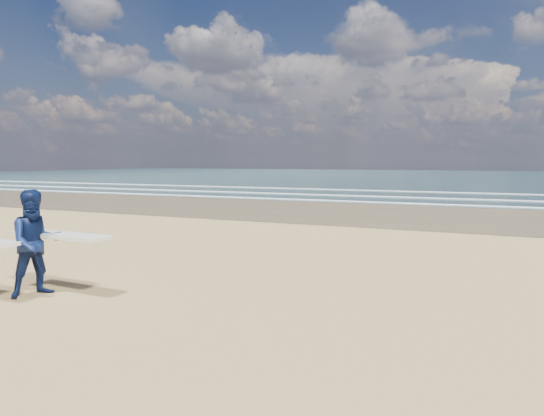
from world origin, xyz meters
The scene contains 1 object.
surfer_far centered at (0.82, 0.56, 1.00)m, with size 2.22×1.26×1.98m.
Camera 1 is at (8.46, -5.81, 2.52)m, focal length 32.00 mm.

